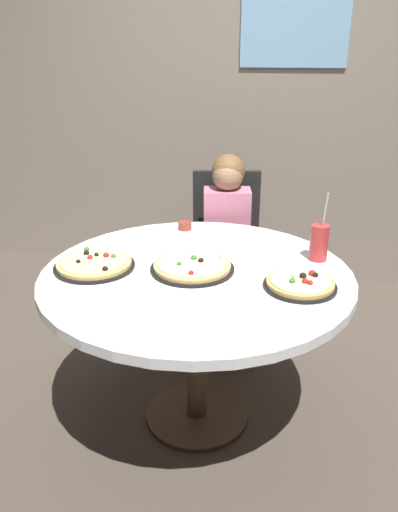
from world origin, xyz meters
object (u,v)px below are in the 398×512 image
at_px(dining_table, 197,291).
at_px(pizza_pepperoni, 94,264).
at_px(soda_cup, 319,242).
at_px(plate_small, 249,237).
at_px(pizza_cheese, 300,284).
at_px(diner_child, 226,262).
at_px(pizza_veggie, 192,266).
at_px(chair_wooden, 226,243).
at_px(sauce_bowl, 185,226).

xyz_separation_m(dining_table, pizza_pepperoni, (-0.43, -0.05, 0.11)).
relative_size(soda_cup, plate_small, 1.71).
bearing_deg(pizza_cheese, soda_cup, 77.18).
xyz_separation_m(diner_child, pizza_pepperoni, (-0.45, -0.79, 0.28)).
height_order(dining_table, pizza_cheese, pizza_cheese).
relative_size(dining_table, pizza_cheese, 4.54).
distance_m(pizza_pepperoni, soda_cup, 0.97).
height_order(soda_cup, plate_small, soda_cup).
xyz_separation_m(pizza_pepperoni, soda_cup, (0.93, 0.29, 0.06)).
relative_size(diner_child, plate_small, 6.01).
bearing_deg(pizza_cheese, diner_child, 117.23).
relative_size(pizza_veggie, pizza_pepperoni, 1.03).
bearing_deg(pizza_pepperoni, diner_child, 60.45).
bearing_deg(plate_small, pizza_cheese, -62.71).
bearing_deg(soda_cup, pizza_veggie, -156.38).
bearing_deg(diner_child, chair_wooden, 99.88).
relative_size(dining_table, diner_child, 1.20).
xyz_separation_m(chair_wooden, soda_cup, (0.51, -0.68, 0.30)).
bearing_deg(soda_cup, diner_child, 133.86).
xyz_separation_m(dining_table, diner_child, (0.01, 0.74, -0.18)).
distance_m(chair_wooden, diner_child, 0.19).
height_order(dining_table, pizza_veggie, pizza_veggie).
distance_m(dining_table, pizza_pepperoni, 0.45).
relative_size(dining_table, chair_wooden, 1.37).
height_order(pizza_veggie, pizza_pepperoni, pizza_veggie).
relative_size(pizza_cheese, plate_small, 1.59).
height_order(dining_table, soda_cup, soda_cup).
bearing_deg(pizza_pepperoni, pizza_cheese, -0.92).
height_order(pizza_veggie, sauce_bowl, pizza_veggie).
height_order(pizza_pepperoni, soda_cup, soda_cup).
bearing_deg(pizza_pepperoni, plate_small, 39.32).
bearing_deg(diner_child, plate_small, -62.88).
relative_size(chair_wooden, diner_child, 0.88).
distance_m(pizza_veggie, soda_cup, 0.57).
bearing_deg(sauce_bowl, chair_wooden, 69.63).
relative_size(pizza_pepperoni, soda_cup, 1.11).
bearing_deg(chair_wooden, pizza_pepperoni, -113.24).
bearing_deg(sauce_bowl, diner_child, 51.65).
distance_m(pizza_veggie, plate_small, 0.47).
xyz_separation_m(dining_table, sauce_bowl, (-0.17, 0.50, 0.11)).
bearing_deg(pizza_pepperoni, chair_wooden, 66.76).
bearing_deg(dining_table, plate_small, 69.27).
xyz_separation_m(diner_child, soda_cup, (0.48, -0.50, 0.35)).
height_order(diner_child, sauce_bowl, diner_child).
xyz_separation_m(diner_child, plate_small, (0.15, -0.30, 0.27)).
distance_m(pizza_pepperoni, plate_small, 0.77).
distance_m(pizza_cheese, soda_cup, 0.32).
bearing_deg(pizza_veggie, dining_table, -29.35).
xyz_separation_m(dining_table, plate_small, (0.17, 0.44, 0.09)).
bearing_deg(soda_cup, pizza_cheese, -102.82).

